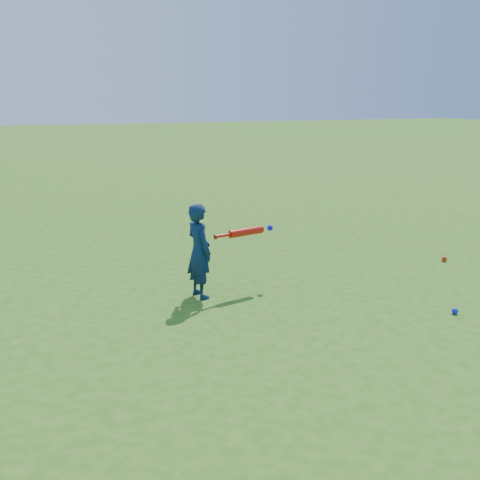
{
  "coord_description": "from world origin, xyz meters",
  "views": [
    {
      "loc": [
        -0.99,
        -4.59,
        1.99
      ],
      "look_at": [
        1.06,
        0.5,
        0.53
      ],
      "focal_mm": 40.0,
      "sensor_mm": 36.0,
      "label": 1
    }
  ],
  "objects_px": {
    "ground_ball_red": "(444,259)",
    "ground_ball_blue": "(455,311)",
    "child": "(199,251)",
    "bat_swing": "(248,231)"
  },
  "relations": [
    {
      "from": "ground_ball_red",
      "to": "ground_ball_blue",
      "type": "relative_size",
      "value": 1.06
    },
    {
      "from": "child",
      "to": "ground_ball_red",
      "type": "bearing_deg",
      "value": -100.47
    },
    {
      "from": "ground_ball_blue",
      "to": "bat_swing",
      "type": "xyz_separation_m",
      "value": [
        -1.54,
        1.43,
        0.59
      ]
    },
    {
      "from": "ground_ball_blue",
      "to": "child",
      "type": "bearing_deg",
      "value": 147.21
    },
    {
      "from": "child",
      "to": "ground_ball_red",
      "type": "distance_m",
      "value": 3.26
    },
    {
      "from": "child",
      "to": "ground_ball_blue",
      "type": "distance_m",
      "value": 2.55
    },
    {
      "from": "ground_ball_blue",
      "to": "bat_swing",
      "type": "height_order",
      "value": "bat_swing"
    },
    {
      "from": "ground_ball_red",
      "to": "ground_ball_blue",
      "type": "distance_m",
      "value": 1.78
    },
    {
      "from": "child",
      "to": "ground_ball_blue",
      "type": "xyz_separation_m",
      "value": [
        2.11,
        -1.36,
        -0.46
      ]
    },
    {
      "from": "ground_ball_red",
      "to": "bat_swing",
      "type": "height_order",
      "value": "bat_swing"
    }
  ]
}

